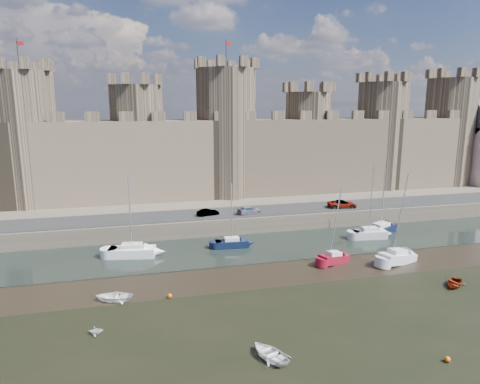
{
  "coord_description": "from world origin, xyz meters",
  "views": [
    {
      "loc": [
        -14.91,
        -29.61,
        19.29
      ],
      "look_at": [
        -1.96,
        22.0,
        8.32
      ],
      "focal_mm": 32.0,
      "sensor_mm": 36.0,
      "label": 1
    }
  ],
  "objects": [
    {
      "name": "sailboat_4",
      "position": [
        8.49,
        16.04,
        0.71
      ],
      "size": [
        4.39,
        2.9,
        9.56
      ],
      "rotation": [
        0.0,
        0.0,
        0.35
      ],
      "color": "maroon",
      "rests_on": "ground"
    },
    {
      "name": "sailboat_1",
      "position": [
        -2.45,
        24.73,
        0.73
      ],
      "size": [
        4.58,
        2.08,
        8.92
      ],
      "rotation": [
        0.0,
        0.0,
        -0.08
      ],
      "color": "black",
      "rests_on": "ground"
    },
    {
      "name": "car_1",
      "position": [
        -4.27,
        32.98,
        3.05
      ],
      "size": [
        3.53,
        1.91,
        1.1
      ],
      "primitive_type": "imported",
      "rotation": [
        0.0,
        0.0,
        1.8
      ],
      "color": "gray",
      "rests_on": "quay"
    },
    {
      "name": "sailboat_3",
      "position": [
        21.03,
        25.62,
        0.78
      ],
      "size": [
        6.16,
        4.45,
        10.08
      ],
      "rotation": [
        0.0,
        0.0,
        0.43
      ],
      "color": "black",
      "rests_on": "ground"
    },
    {
      "name": "dinghy_2",
      "position": [
        -5.4,
        -1.2,
        0.36
      ],
      "size": [
        3.72,
        4.22,
        0.72
      ],
      "primitive_type": "imported",
      "rotation": [
        1.57,
        0.0,
        3.57
      ],
      "color": "white",
      "rests_on": "ground"
    },
    {
      "name": "quay",
      "position": [
        0.0,
        60.0,
        1.25
      ],
      "size": [
        160.0,
        60.0,
        2.5
      ],
      "primitive_type": "cube",
      "color": "#4C443A",
      "rests_on": "ground"
    },
    {
      "name": "sailboat_2",
      "position": [
        17.95,
        23.77,
        0.83
      ],
      "size": [
        5.08,
        2.48,
        10.54
      ],
      "rotation": [
        0.0,
        0.0,
        -0.12
      ],
      "color": "silver",
      "rests_on": "ground"
    },
    {
      "name": "dinghy_3",
      "position": [
        -18.76,
        5.68,
        0.35
      ],
      "size": [
        1.6,
        1.48,
        0.7
      ],
      "primitive_type": "imported",
      "rotation": [
        1.57,
        0.0,
        1.27
      ],
      "color": "white",
      "rests_on": "ground"
    },
    {
      "name": "buoy_2",
      "position": [
        7.55,
        -5.06,
        0.23
      ],
      "size": [
        0.47,
        0.47,
        0.47
      ],
      "primitive_type": "sphere",
      "color": "#E05F09",
      "rests_on": "ground"
    },
    {
      "name": "castle",
      "position": [
        -0.64,
        48.0,
        11.67
      ],
      "size": [
        108.5,
        11.0,
        29.0
      ],
      "color": "#42382B",
      "rests_on": "quay"
    },
    {
      "name": "sailboat_5",
      "position": [
        16.12,
        14.23,
        0.79
      ],
      "size": [
        5.56,
        3.53,
        11.21
      ],
      "rotation": [
        0.0,
        0.0,
        0.32
      ],
      "color": "silver",
      "rests_on": "ground"
    },
    {
      "name": "dinghy_4",
      "position": [
        17.99,
        6.57,
        0.31
      ],
      "size": [
        3.72,
        3.6,
        0.63
      ],
      "primitive_type": "imported",
      "rotation": [
        1.57,
        0.0,
        5.4
      ],
      "color": "maroon",
      "rests_on": "ground"
    },
    {
      "name": "buoy_1",
      "position": [
        -12.05,
        11.11,
        0.25
      ],
      "size": [
        0.5,
        0.5,
        0.5
      ],
      "primitive_type": "sphere",
      "color": "#C75508",
      "rests_on": "ground"
    },
    {
      "name": "dinghy_6",
      "position": [
        -17.5,
        12.0,
        0.38
      ],
      "size": [
        4.14,
        3.37,
        0.75
      ],
      "primitive_type": "imported",
      "rotation": [
        1.57,
        0.0,
        4.48
      ],
      "color": "white",
      "rests_on": "ground"
    },
    {
      "name": "water_channel",
      "position": [
        0.0,
        24.0,
        0.04
      ],
      "size": [
        160.0,
        12.0,
        0.08
      ],
      "primitive_type": "cube",
      "color": "black",
      "rests_on": "ground"
    },
    {
      "name": "car_2",
      "position": [
        2.19,
        32.65,
        3.09
      ],
      "size": [
        4.37,
        2.86,
        1.18
      ],
      "primitive_type": "imported",
      "rotation": [
        0.0,
        0.0,
        1.9
      ],
      "color": "gray",
      "rests_on": "quay"
    },
    {
      "name": "road",
      "position": [
        0.0,
        34.0,
        2.55
      ],
      "size": [
        160.0,
        7.0,
        0.1
      ],
      "primitive_type": "cube",
      "color": "black",
      "rests_on": "quay"
    },
    {
      "name": "ground",
      "position": [
        0.0,
        0.0,
        0.0
      ],
      "size": [
        160.0,
        160.0,
        0.0
      ],
      "primitive_type": "plane",
      "color": "black",
      "rests_on": "ground"
    },
    {
      "name": "sailboat_0",
      "position": [
        -15.67,
        24.29,
        0.83
      ],
      "size": [
        6.12,
        3.27,
        10.87
      ],
      "rotation": [
        0.0,
        0.0,
        -0.18
      ],
      "color": "white",
      "rests_on": "ground"
    },
    {
      "name": "car_3",
      "position": [
        18.1,
        32.65,
        3.16
      ],
      "size": [
        5.05,
        2.95,
        1.32
      ],
      "primitive_type": "imported",
      "rotation": [
        0.0,
        0.0,
        1.4
      ],
      "color": "gray",
      "rests_on": "quay"
    }
  ]
}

